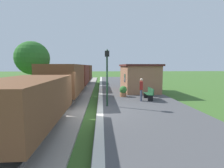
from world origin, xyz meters
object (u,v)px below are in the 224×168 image
at_px(station_hut, 138,77).
at_px(person_waiting, 141,89).
at_px(tree_trackside_far, 32,58).
at_px(freight_train, 73,78).
at_px(bench_near_hut, 149,93).
at_px(potted_planter, 123,91).
at_px(lamp_post_near, 107,67).

height_order(station_hut, person_waiting, station_hut).
distance_m(person_waiting, tree_trackside_far, 11.77).
bearing_deg(person_waiting, freight_train, -24.26).
height_order(bench_near_hut, potted_planter, potted_planter).
bearing_deg(bench_near_hut, tree_trackside_far, 154.75).
bearing_deg(bench_near_hut, potted_planter, 144.86).
height_order(freight_train, station_hut, station_hut).
relative_size(freight_train, station_hut, 4.48).
distance_m(freight_train, tree_trackside_far, 4.73).
bearing_deg(station_hut, potted_planter, -121.33).
bearing_deg(freight_train, person_waiting, -39.62).
bearing_deg(lamp_post_near, bench_near_hut, 29.87).
bearing_deg(lamp_post_near, freight_train, 117.53).
relative_size(person_waiting, tree_trackside_far, 0.32).
height_order(freight_train, person_waiting, freight_train).
xyz_separation_m(potted_planter, tree_trackside_far, (-8.94, 3.78, 2.93)).
bearing_deg(station_hut, person_waiting, -100.34).
xyz_separation_m(station_hut, potted_planter, (-2.06, -3.38, -0.93)).
xyz_separation_m(potted_planter, lamp_post_near, (-1.49, -3.24, 2.08)).
bearing_deg(person_waiting, bench_near_hut, -130.31).
distance_m(bench_near_hut, tree_trackside_far, 12.31).
bearing_deg(station_hut, freight_train, -176.84).
distance_m(bench_near_hut, person_waiting, 1.03).
relative_size(lamp_post_near, tree_trackside_far, 0.69).
distance_m(person_waiting, potted_planter, 2.19).
distance_m(station_hut, potted_planter, 4.06).
relative_size(station_hut, tree_trackside_far, 1.08).
distance_m(bench_near_hut, potted_planter, 2.28).
distance_m(potted_planter, lamp_post_near, 4.13).
bearing_deg(freight_train, station_hut, 3.16).
height_order(lamp_post_near, tree_trackside_far, tree_trackside_far).
height_order(bench_near_hut, lamp_post_near, lamp_post_near).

